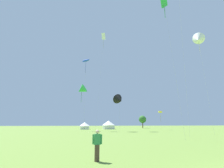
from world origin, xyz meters
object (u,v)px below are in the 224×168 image
at_px(kite_black_delta, 119,100).
at_px(kite_green_diamond, 164,3).
at_px(festival_tent_center, 109,124).
at_px(kite_blue_parafoil, 86,61).
at_px(kite_yellow_parafoil, 160,112).
at_px(tree_distant_left, 142,119).
at_px(festival_tent_left, 85,125).
at_px(kite_green_delta, 82,90).
at_px(kite_white_delta, 198,39).
at_px(person_spectator, 97,146).
at_px(kite_white_box, 104,36).

bearing_deg(kite_black_delta, kite_green_diamond, -86.21).
bearing_deg(festival_tent_center, kite_blue_parafoil, -130.11).
distance_m(kite_yellow_parafoil, tree_distant_left, 25.26).
bearing_deg(festival_tent_left, kite_green_delta, -98.82).
bearing_deg(kite_white_delta, festival_tent_left, 120.04).
xyz_separation_m(kite_black_delta, tree_distant_left, (21.82, 36.15, -4.46)).
height_order(kite_blue_parafoil, festival_tent_left, kite_blue_parafoil).
height_order(kite_green_delta, person_spectator, kite_green_delta).
distance_m(festival_tent_left, tree_distant_left, 32.95).
bearing_deg(kite_green_delta, festival_tent_center, 52.09).
bearing_deg(kite_blue_parafoil, kite_white_box, 15.66).
distance_m(person_spectator, festival_tent_left, 60.29).
distance_m(kite_white_delta, kite_green_delta, 35.61).
bearing_deg(festival_tent_left, kite_white_box, -64.41).
bearing_deg(kite_white_box, festival_tent_left, 115.59).
xyz_separation_m(kite_black_delta, kite_blue_parafoil, (-9.31, 9.83, 14.83)).
height_order(kite_green_delta, tree_distant_left, kite_green_delta).
distance_m(kite_white_delta, festival_tent_center, 45.63).
relative_size(kite_white_box, festival_tent_center, 6.98).
bearing_deg(tree_distant_left, kite_white_box, -135.19).
bearing_deg(kite_white_box, kite_yellow_parafoil, -1.27).
xyz_separation_m(kite_green_diamond, kite_blue_parafoil, (-10.93, 34.29, 1.14)).
height_order(kite_black_delta, festival_tent_left, kite_black_delta).
xyz_separation_m(kite_green_diamond, tree_distant_left, (20.21, 60.60, -18.15)).
xyz_separation_m(kite_white_box, festival_tent_center, (4.34, 11.02, -32.77)).
xyz_separation_m(person_spectator, tree_distant_left, (33.28, 73.67, 3.47)).
xyz_separation_m(kite_yellow_parafoil, person_spectator, (-30.08, -48.70, -5.50)).
bearing_deg(kite_green_diamond, festival_tent_center, 90.15).
xyz_separation_m(kite_black_delta, kite_yellow_parafoil, (18.62, 11.17, -2.43)).
relative_size(kite_black_delta, kite_blue_parafoil, 0.44).
bearing_deg(kite_black_delta, person_spectator, -106.98).
bearing_deg(kite_blue_parafoil, kite_green_delta, -114.82).
xyz_separation_m(kite_yellow_parafoil, festival_tent_center, (-17.12, 11.50, -4.50)).
bearing_deg(kite_black_delta, kite_yellow_parafoil, 30.97).
relative_size(kite_yellow_parafoil, festival_tent_center, 1.32).
xyz_separation_m(kite_green_delta, tree_distant_left, (32.33, 28.90, -8.34)).
distance_m(kite_green_diamond, tree_distant_left, 66.41).
height_order(kite_white_delta, person_spectator, kite_white_delta).
height_order(kite_black_delta, kite_white_box, kite_white_box).
distance_m(kite_yellow_parafoil, kite_blue_parafoil, 32.86).
relative_size(kite_white_box, festival_tent_left, 8.63).
height_order(kite_white_box, festival_tent_left, kite_white_box).
bearing_deg(kite_yellow_parafoil, tree_distant_left, 82.68).
xyz_separation_m(kite_blue_parafoil, person_spectator, (-2.15, -47.36, -22.77)).
height_order(kite_white_box, kite_white_delta, kite_white_box).
bearing_deg(person_spectator, tree_distant_left, 65.69).
height_order(kite_black_delta, kite_blue_parafoil, kite_blue_parafoil).
xyz_separation_m(kite_white_delta, kite_yellow_parafoil, (4.05, 27.73, -14.80)).
xyz_separation_m(person_spectator, festival_tent_left, (3.34, 60.19, 0.65)).
xyz_separation_m(kite_yellow_parafoil, kite_green_delta, (-29.13, -3.92, 6.31)).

